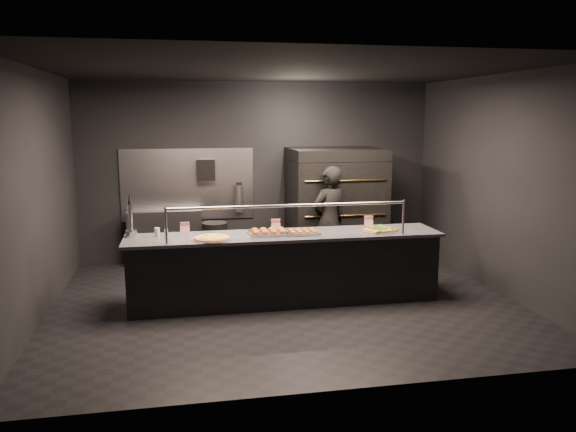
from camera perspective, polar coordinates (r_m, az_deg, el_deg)
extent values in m
plane|color=black|center=(7.54, -0.30, -8.68)|extent=(6.00, 6.00, 0.00)
plane|color=black|center=(7.16, -0.32, 14.67)|extent=(6.00, 6.00, 0.00)
cube|color=black|center=(9.65, -3.02, 4.56)|extent=(6.00, 0.04, 3.00)
cube|color=black|center=(4.80, 5.14, -1.10)|extent=(6.00, 0.04, 3.00)
cube|color=black|center=(7.28, -24.21, 1.88)|extent=(0.04, 5.00, 3.00)
cube|color=black|center=(8.29, 20.58, 3.02)|extent=(0.04, 5.00, 3.00)
cube|color=#99999E|center=(9.57, -10.14, 3.17)|extent=(2.20, 0.02, 1.20)
cube|color=black|center=(7.41, -0.30, -5.46)|extent=(4.00, 0.70, 0.88)
cube|color=#3E3E44|center=(7.30, -0.30, -1.98)|extent=(4.10, 0.78, 0.04)
cylinder|color=#99999E|center=(6.85, -12.28, -0.94)|extent=(0.03, 0.03, 0.45)
cylinder|color=#99999E|center=(7.39, 11.63, -0.11)|extent=(0.03, 0.03, 0.45)
cylinder|color=#99999E|center=(6.93, 0.15, 1.07)|extent=(3.00, 0.04, 0.04)
cube|color=black|center=(9.51, 4.74, -2.88)|extent=(1.50, 1.15, 0.60)
cube|color=black|center=(9.39, 4.79, 0.69)|extent=(1.50, 1.20, 0.55)
cube|color=black|center=(9.32, 4.84, 4.03)|extent=(1.50, 1.20, 0.55)
cube|color=black|center=(9.29, 4.87, 6.30)|extent=(1.50, 1.20, 0.18)
cylinder|color=gold|center=(8.80, 5.87, 0.05)|extent=(1.30, 0.02, 0.02)
cylinder|color=gold|center=(8.72, 5.93, 3.60)|extent=(1.30, 0.02, 0.02)
cube|color=#99999E|center=(9.55, -12.37, -2.09)|extent=(1.20, 0.35, 0.90)
cube|color=black|center=(9.46, -8.36, 4.66)|extent=(0.30, 0.20, 0.35)
cylinder|color=#B2B2B7|center=(9.57, -4.99, 1.78)|extent=(0.14, 0.14, 0.45)
cube|color=black|center=(9.54, -5.01, 3.26)|extent=(0.10, 0.06, 0.06)
cylinder|color=silver|center=(7.39, -15.63, -1.73)|extent=(0.15, 0.15, 0.08)
cylinder|color=silver|center=(7.35, -15.70, -0.29)|extent=(0.05, 0.05, 0.38)
cylinder|color=silver|center=(7.24, -15.82, 0.90)|extent=(0.02, 0.10, 0.02)
cone|color=black|center=(7.31, -15.80, 1.74)|extent=(0.05, 0.05, 0.15)
cylinder|color=silver|center=(7.04, -7.71, -2.31)|extent=(0.51, 0.51, 0.01)
cylinder|color=#DB8946|center=(7.04, -7.71, -2.22)|extent=(0.45, 0.45, 0.02)
cylinder|color=gold|center=(7.04, -7.71, -2.12)|extent=(0.39, 0.39, 0.01)
cube|color=silver|center=(7.26, -1.98, -1.82)|extent=(0.53, 0.41, 0.02)
ellipsoid|color=#BE6628|center=(7.15, -3.25, -1.69)|extent=(0.09, 0.09, 0.06)
ellipsoid|color=#BE6628|center=(7.31, -3.42, -1.43)|extent=(0.09, 0.09, 0.06)
ellipsoid|color=#BE6628|center=(7.16, -2.34, -1.66)|extent=(0.09, 0.09, 0.06)
ellipsoid|color=#BE6628|center=(7.33, -2.53, -1.39)|extent=(0.09, 0.09, 0.06)
ellipsoid|color=#BE6628|center=(7.18, -1.44, -1.62)|extent=(0.09, 0.09, 0.06)
ellipsoid|color=#BE6628|center=(7.34, -1.65, -1.36)|extent=(0.09, 0.09, 0.06)
ellipsoid|color=#BE6628|center=(7.20, -0.53, -1.59)|extent=(0.09, 0.09, 0.06)
ellipsoid|color=#BE6628|center=(7.36, -0.77, -1.33)|extent=(0.09, 0.09, 0.06)
cube|color=silver|center=(7.29, 1.51, -1.77)|extent=(0.44, 0.35, 0.02)
ellipsoid|color=#BE6628|center=(7.19, 0.52, -1.68)|extent=(0.08, 0.08, 0.05)
ellipsoid|color=#BE6628|center=(7.32, 0.31, -1.47)|extent=(0.08, 0.08, 0.05)
ellipsoid|color=#BE6628|center=(7.21, 1.25, -1.66)|extent=(0.08, 0.08, 0.05)
ellipsoid|color=#BE6628|center=(7.34, 1.03, -1.44)|extent=(0.08, 0.08, 0.05)
ellipsoid|color=#BE6628|center=(7.22, 1.98, -1.63)|extent=(0.08, 0.08, 0.05)
ellipsoid|color=#BE6628|center=(7.36, 1.75, -1.41)|extent=(0.08, 0.08, 0.05)
ellipsoid|color=#BE6628|center=(7.25, 2.71, -1.60)|extent=(0.08, 0.08, 0.05)
ellipsoid|color=#BE6628|center=(7.38, 2.46, -1.39)|extent=(0.08, 0.08, 0.05)
cylinder|color=silver|center=(7.57, 9.28, -1.48)|extent=(0.48, 0.48, 0.01)
cube|color=#DB8946|center=(7.57, 9.28, -1.36)|extent=(0.46, 0.43, 0.02)
cube|color=gold|center=(7.57, 9.29, -1.27)|extent=(0.44, 0.41, 0.01)
cube|color=#2C7D1A|center=(7.57, 9.29, -1.20)|extent=(0.41, 0.39, 0.01)
cylinder|color=silver|center=(7.33, -13.14, -1.60)|extent=(0.07, 0.07, 0.11)
cylinder|color=silver|center=(7.32, -12.26, -1.66)|extent=(0.05, 0.05, 0.09)
cube|color=white|center=(7.44, -10.44, -1.18)|extent=(0.12, 0.04, 0.15)
cube|color=white|center=(7.54, -1.25, -0.86)|extent=(0.12, 0.04, 0.15)
cube|color=white|center=(7.86, 8.20, -0.51)|extent=(0.12, 0.04, 0.15)
cylinder|color=black|center=(9.40, -7.43, -2.77)|extent=(0.42, 0.42, 0.70)
imported|color=black|center=(8.63, 4.19, -0.51)|extent=(0.73, 0.62, 1.69)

